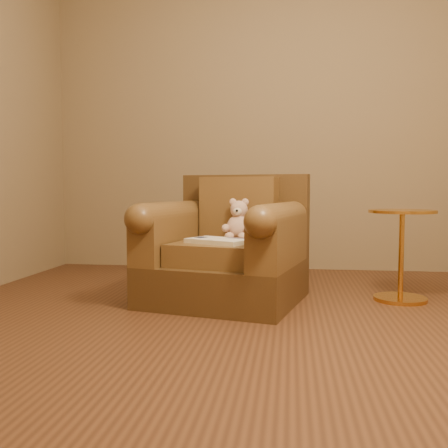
# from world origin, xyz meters

# --- Properties ---
(floor) EXTENTS (4.00, 4.00, 0.00)m
(floor) POSITION_xyz_m (0.00, 0.00, 0.00)
(floor) COLOR brown
(floor) RESTS_ON ground
(armchair) EXTENTS (1.08, 1.04, 0.81)m
(armchair) POSITION_xyz_m (-0.27, 0.67, 0.31)
(armchair) COLOR #4D3419
(armchair) RESTS_ON floor
(teddy_bear) EXTENTS (0.20, 0.22, 0.27)m
(teddy_bear) POSITION_xyz_m (-0.21, 0.73, 0.49)
(teddy_bear) COLOR #D3A993
(teddy_bear) RESTS_ON armchair
(guidebook) EXTENTS (0.42, 0.36, 0.03)m
(guidebook) POSITION_xyz_m (-0.30, 0.47, 0.40)
(guidebook) COLOR beige
(guidebook) RESTS_ON armchair
(side_table) EXTENTS (0.42, 0.42, 0.58)m
(side_table) POSITION_xyz_m (0.83, 0.80, 0.31)
(side_table) COLOR gold
(side_table) RESTS_ON floor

